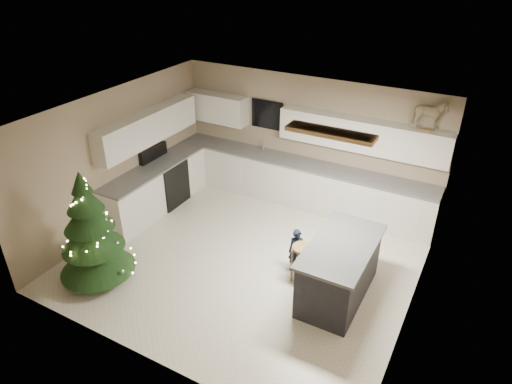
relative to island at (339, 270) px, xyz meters
The scene contains 8 objects.
ground_plane 1.77m from the island, behind, with size 5.50×5.50×0.00m, color beige.
room_shell 2.10m from the island, behind, with size 5.52×5.02×2.61m.
cabinetry 3.16m from the island, 145.89° to the left, with size 5.50×3.20×2.00m.
island is the anchor object (origin of this frame).
bar_stool 0.65m from the island, behind, with size 0.33×0.33×0.64m.
christmas_tree 3.86m from the island, 157.33° to the right, with size 1.22×1.18×1.95m.
toddler 0.85m from the island, 163.07° to the left, with size 0.29×0.19×0.78m, color black.
rocking_horse 3.08m from the island, 77.87° to the left, with size 0.65×0.40×0.53m.
Camera 1 is at (3.21, -5.51, 4.87)m, focal length 32.00 mm.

